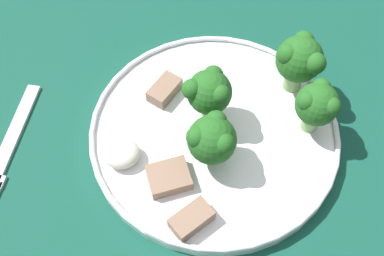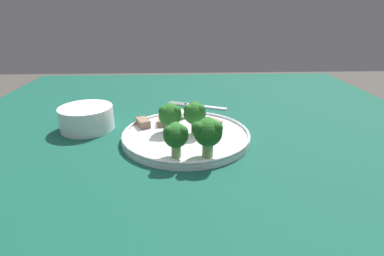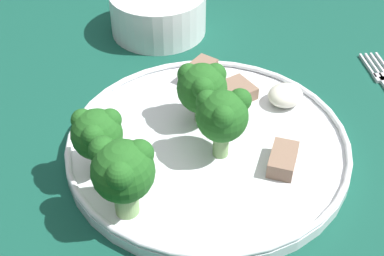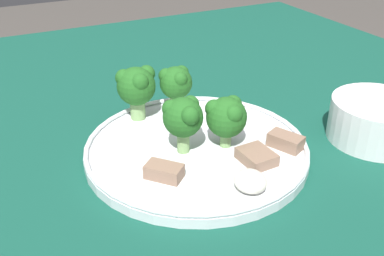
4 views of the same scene
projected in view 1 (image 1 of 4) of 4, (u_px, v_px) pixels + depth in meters
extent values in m
cube|color=#114738|center=(192.00, 133.00, 0.52)|extent=(1.27, 1.19, 0.03)
cylinder|color=white|center=(214.00, 133.00, 0.50)|extent=(0.27, 0.27, 0.01)
torus|color=white|center=(214.00, 129.00, 0.49)|extent=(0.27, 0.27, 0.01)
cube|color=silver|center=(15.00, 131.00, 0.51)|extent=(0.06, 0.12, 0.00)
cylinder|color=#7FA866|center=(294.00, 78.00, 0.51)|extent=(0.02, 0.02, 0.03)
sphere|color=#215B1E|center=(299.00, 59.00, 0.49)|extent=(0.05, 0.05, 0.05)
sphere|color=#215B1E|center=(288.00, 54.00, 0.47)|extent=(0.02, 0.02, 0.02)
sphere|color=#215B1E|center=(313.00, 60.00, 0.47)|extent=(0.02, 0.02, 0.02)
sphere|color=#215B1E|center=(304.00, 41.00, 0.48)|extent=(0.02, 0.02, 0.02)
cylinder|color=#7FA866|center=(209.00, 110.00, 0.49)|extent=(0.01, 0.01, 0.03)
sphere|color=#215B1E|center=(210.00, 93.00, 0.46)|extent=(0.05, 0.05, 0.05)
sphere|color=#215B1E|center=(196.00, 89.00, 0.45)|extent=(0.02, 0.02, 0.02)
sphere|color=#215B1E|center=(220.00, 94.00, 0.45)|extent=(0.02, 0.02, 0.02)
sphere|color=#215B1E|center=(213.00, 76.00, 0.46)|extent=(0.02, 0.02, 0.02)
cylinder|color=#7FA866|center=(311.00, 120.00, 0.49)|extent=(0.02, 0.02, 0.03)
sphere|color=#215B1E|center=(317.00, 104.00, 0.46)|extent=(0.05, 0.05, 0.05)
sphere|color=#215B1E|center=(307.00, 101.00, 0.45)|extent=(0.02, 0.02, 0.02)
sphere|color=#215B1E|center=(331.00, 106.00, 0.45)|extent=(0.02, 0.02, 0.02)
sphere|color=#215B1E|center=(321.00, 88.00, 0.46)|extent=(0.02, 0.02, 0.02)
cylinder|color=#7FA866|center=(211.00, 154.00, 0.47)|extent=(0.01, 0.01, 0.02)
sphere|color=#215B1E|center=(212.00, 140.00, 0.44)|extent=(0.05, 0.05, 0.05)
sphere|color=#215B1E|center=(197.00, 137.00, 0.43)|extent=(0.02, 0.02, 0.02)
sphere|color=#215B1E|center=(224.00, 144.00, 0.43)|extent=(0.02, 0.02, 0.02)
sphere|color=#215B1E|center=(216.00, 121.00, 0.44)|extent=(0.02, 0.02, 0.02)
cube|color=#846651|center=(169.00, 177.00, 0.46)|extent=(0.04, 0.04, 0.01)
cube|color=#846651|center=(191.00, 219.00, 0.43)|extent=(0.05, 0.04, 0.02)
cube|color=#846651|center=(165.00, 90.00, 0.51)|extent=(0.05, 0.04, 0.02)
ellipsoid|color=silver|center=(122.00, 154.00, 0.47)|extent=(0.04, 0.03, 0.02)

